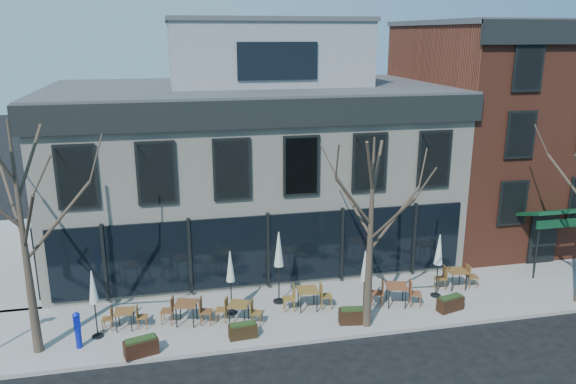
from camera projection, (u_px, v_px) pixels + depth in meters
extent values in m
plane|color=black|center=(268.00, 291.00, 23.85)|extent=(120.00, 120.00, 0.00)
cube|color=gray|center=(357.00, 305.00, 22.47)|extent=(33.50, 4.70, 0.15)
cube|color=gray|center=(18.00, 258.00, 27.17)|extent=(4.50, 12.00, 0.15)
cube|color=beige|center=(249.00, 172.00, 27.45)|extent=(18.00, 10.00, 8.00)
cube|color=#47474C|center=(247.00, 88.00, 26.35)|extent=(18.30, 10.30, 0.30)
cube|color=black|center=(267.00, 114.00, 21.67)|extent=(18.30, 0.25, 1.10)
cube|color=black|center=(42.00, 104.00, 24.62)|extent=(0.25, 10.30, 1.10)
cube|color=black|center=(268.00, 250.00, 23.27)|extent=(17.20, 0.12, 3.00)
cube|color=black|center=(54.00, 233.00, 25.24)|extent=(0.12, 7.50, 3.00)
cube|color=gray|center=(264.00, 54.00, 27.07)|extent=(9.00, 6.50, 3.00)
cube|color=brown|center=(491.00, 132.00, 29.70)|extent=(8.00, 10.00, 11.00)
cube|color=#47474C|center=(502.00, 23.00, 28.19)|extent=(8.20, 10.20, 0.25)
cube|color=black|center=(571.00, 32.00, 23.49)|extent=(8.20, 0.25, 1.00)
cube|color=#0C371D|center=(559.00, 212.00, 24.91)|extent=(3.20, 1.66, 0.67)
cube|color=black|center=(542.00, 240.00, 26.11)|extent=(1.40, 0.10, 2.50)
cone|color=#382B21|center=(24.00, 242.00, 17.98)|extent=(0.34, 0.34, 7.92)
cylinder|color=#382B21|center=(58.00, 221.00, 18.22)|extent=(2.23, 0.50, 2.48)
cylinder|color=#382B21|center=(12.00, 203.00, 18.52)|extent=(1.03, 2.05, 2.14)
cylinder|color=#382B21|center=(29.00, 222.00, 16.91)|extent=(1.03, 2.04, 2.28)
cone|color=#382B21|center=(370.00, 236.00, 19.79)|extent=(0.34, 0.34, 7.04)
cylinder|color=#382B21|center=(394.00, 219.00, 20.00)|extent=(2.00, 0.46, 2.21)
cylinder|color=#382B21|center=(352.00, 204.00, 20.27)|extent=(0.93, 1.84, 1.91)
cylinder|color=#382B21|center=(354.00, 202.00, 19.01)|extent=(1.61, 0.68, 1.97)
cylinder|color=#382B21|center=(391.00, 220.00, 18.84)|extent=(0.93, 1.83, 2.03)
cylinder|color=#382B21|center=(569.00, 183.00, 22.07)|extent=(0.98, 1.94, 2.03)
cylinder|color=#0D1AAB|center=(79.00, 338.00, 19.17)|extent=(0.21, 0.21, 0.73)
cube|color=#0D1AAB|center=(77.00, 321.00, 19.00)|extent=(0.26, 0.23, 0.52)
cone|color=#0D1AAB|center=(76.00, 313.00, 18.91)|extent=(0.27, 0.27, 0.13)
cube|color=brown|center=(124.00, 311.00, 20.32)|extent=(0.72, 0.72, 0.04)
cylinder|color=black|center=(116.00, 324.00, 20.13)|extent=(0.04, 0.04, 0.68)
cylinder|color=black|center=(131.00, 323.00, 20.19)|extent=(0.04, 0.04, 0.68)
cylinder|color=black|center=(119.00, 317.00, 20.64)|extent=(0.04, 0.04, 0.68)
cylinder|color=black|center=(134.00, 316.00, 20.70)|extent=(0.04, 0.04, 0.68)
cube|color=brown|center=(186.00, 303.00, 20.64)|extent=(0.95, 0.95, 0.04)
cylinder|color=black|center=(176.00, 318.00, 20.47)|extent=(0.04, 0.04, 0.80)
cylinder|color=black|center=(193.00, 318.00, 20.44)|extent=(0.04, 0.04, 0.80)
cylinder|color=black|center=(180.00, 309.00, 21.07)|extent=(0.04, 0.04, 0.80)
cylinder|color=black|center=(197.00, 310.00, 21.04)|extent=(0.04, 0.04, 0.80)
cube|color=brown|center=(239.00, 304.00, 20.72)|extent=(0.94, 0.94, 0.04)
cylinder|color=black|center=(229.00, 317.00, 20.60)|extent=(0.04, 0.04, 0.74)
cylinder|color=black|center=(245.00, 318.00, 20.50)|extent=(0.04, 0.04, 0.74)
cylinder|color=black|center=(233.00, 309.00, 21.15)|extent=(0.04, 0.04, 0.74)
cylinder|color=black|center=(248.00, 311.00, 21.05)|extent=(0.04, 0.04, 0.74)
cube|color=brown|center=(308.00, 290.00, 21.72)|extent=(0.84, 0.84, 0.05)
cylinder|color=black|center=(301.00, 304.00, 21.49)|extent=(0.05, 0.05, 0.81)
cylinder|color=black|center=(317.00, 303.00, 21.58)|extent=(0.05, 0.05, 0.81)
cylinder|color=black|center=(298.00, 296.00, 22.09)|extent=(0.05, 0.05, 0.81)
cylinder|color=black|center=(314.00, 295.00, 22.18)|extent=(0.05, 0.05, 0.81)
cube|color=brown|center=(397.00, 286.00, 22.04)|extent=(0.98, 0.98, 0.05)
cylinder|color=black|center=(389.00, 299.00, 21.86)|extent=(0.05, 0.05, 0.83)
cylinder|color=black|center=(405.00, 299.00, 21.83)|extent=(0.05, 0.05, 0.83)
cylinder|color=black|center=(387.00, 292.00, 22.48)|extent=(0.05, 0.05, 0.83)
cylinder|color=black|center=(403.00, 292.00, 22.45)|extent=(0.05, 0.05, 0.83)
cube|color=brown|center=(457.00, 271.00, 23.54)|extent=(0.81, 0.81, 0.04)
cylinder|color=black|center=(452.00, 283.00, 23.32)|extent=(0.04, 0.04, 0.78)
cylinder|color=black|center=(466.00, 282.00, 23.40)|extent=(0.04, 0.04, 0.78)
cylinder|color=black|center=(446.00, 277.00, 23.90)|extent=(0.04, 0.04, 0.78)
cylinder|color=black|center=(460.00, 276.00, 23.98)|extent=(0.04, 0.04, 0.78)
cylinder|color=black|center=(98.00, 336.00, 19.93)|extent=(0.41, 0.41, 0.06)
cylinder|color=black|center=(95.00, 311.00, 19.66)|extent=(0.05, 0.05, 2.03)
cone|color=beige|center=(93.00, 287.00, 19.41)|extent=(0.33, 0.33, 1.20)
cylinder|color=black|center=(232.00, 312.00, 21.63)|extent=(0.41, 0.41, 0.06)
cylinder|color=black|center=(231.00, 289.00, 21.36)|extent=(0.05, 0.05, 2.04)
cone|color=beige|center=(230.00, 266.00, 21.11)|extent=(0.33, 0.33, 1.21)
cylinder|color=black|center=(279.00, 301.00, 22.51)|extent=(0.48, 0.48, 0.07)
cylinder|color=black|center=(279.00, 275.00, 22.20)|extent=(0.05, 0.05, 2.39)
cone|color=beige|center=(279.00, 249.00, 21.90)|extent=(0.39, 0.39, 1.41)
cylinder|color=black|center=(363.00, 311.00, 21.71)|extent=(0.41, 0.41, 0.06)
cylinder|color=black|center=(364.00, 288.00, 21.44)|extent=(0.05, 0.05, 2.03)
cone|color=#BABDB0|center=(365.00, 266.00, 21.19)|extent=(0.33, 0.33, 1.20)
cylinder|color=black|center=(435.00, 295.00, 23.04)|extent=(0.43, 0.43, 0.06)
cylinder|color=black|center=(437.00, 272.00, 22.76)|extent=(0.05, 0.05, 2.14)
cone|color=silver|center=(439.00, 249.00, 22.49)|extent=(0.35, 0.35, 1.27)
cube|color=black|center=(141.00, 347.00, 18.74)|extent=(1.19, 0.74, 0.56)
cube|color=#1E3314|center=(140.00, 339.00, 18.66)|extent=(1.06, 0.62, 0.09)
cube|color=black|center=(243.00, 331.00, 19.83)|extent=(1.02, 0.47, 0.50)
cube|color=#1E3314|center=(243.00, 324.00, 19.75)|extent=(0.92, 0.38, 0.08)
cube|color=black|center=(354.00, 316.00, 20.82)|extent=(1.14, 0.59, 0.54)
cube|color=#1E3314|center=(354.00, 309.00, 20.74)|extent=(1.02, 0.49, 0.09)
cube|color=black|center=(450.00, 304.00, 21.78)|extent=(1.14, 0.70, 0.53)
cube|color=#1E3314|center=(451.00, 297.00, 21.70)|extent=(1.02, 0.59, 0.09)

